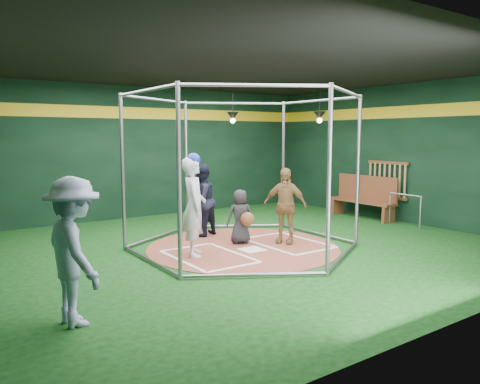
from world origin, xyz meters
TOP-DOWN VIEW (x-y plane):
  - room_shell at (0.00, 0.01)m, footprint 10.10×9.10m
  - clay_disc at (0.00, 0.00)m, footprint 3.80×3.80m
  - home_plate at (0.00, -0.30)m, footprint 0.43×0.43m
  - batter_box_left at (-0.95, -0.25)m, footprint 1.17×1.77m
  - batter_box_right at (0.95, -0.25)m, footprint 1.17×1.77m
  - batting_cage at (-0.00, -0.00)m, footprint 4.05×4.67m
  - bat_rack at (4.93, 0.40)m, footprint 0.07×1.25m
  - pendant_lamp_near at (2.20, 3.60)m, footprint 0.34×0.34m
  - pendant_lamp_far at (4.00, 2.00)m, footprint 0.34×0.34m
  - batter_figure at (-1.11, -0.03)m, footprint 0.68×0.78m
  - visitor_leopard at (0.92, -0.19)m, footprint 0.82×0.96m
  - catcher_figure at (0.15, 0.28)m, footprint 0.62×0.64m
  - umpire at (-0.15, 1.37)m, footprint 0.94×0.84m
  - bystander_blue at (-3.79, -1.95)m, footprint 0.72×1.17m
  - dugout_bench at (4.64, 0.90)m, footprint 0.46×1.95m
  - steel_railing at (4.55, -0.44)m, footprint 0.05×0.92m

SIDE VIEW (x-z plane):
  - clay_disc at x=0.00m, z-range 0.00..0.01m
  - batter_box_left at x=-0.95m, z-range 0.01..0.02m
  - batter_box_right at x=0.95m, z-range 0.01..0.02m
  - home_plate at x=0.00m, z-range 0.01..0.02m
  - steel_railing at x=4.55m, z-range 0.13..0.92m
  - catcher_figure at x=0.15m, z-range 0.01..1.12m
  - dugout_bench at x=4.64m, z-range 0.01..1.15m
  - visitor_leopard at x=0.92m, z-range 0.01..1.56m
  - umpire at x=-0.15m, z-range 0.01..1.60m
  - bystander_blue at x=-3.79m, z-range 0.00..1.75m
  - batter_figure at x=-1.11m, z-range 0.00..1.89m
  - bat_rack at x=4.93m, z-range 0.56..1.54m
  - batting_cage at x=0.00m, z-range 0.00..3.00m
  - room_shell at x=0.00m, z-range -0.01..3.52m
  - pendant_lamp_near at x=2.20m, z-range 2.29..3.19m
  - pendant_lamp_far at x=4.00m, z-range 2.29..3.19m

